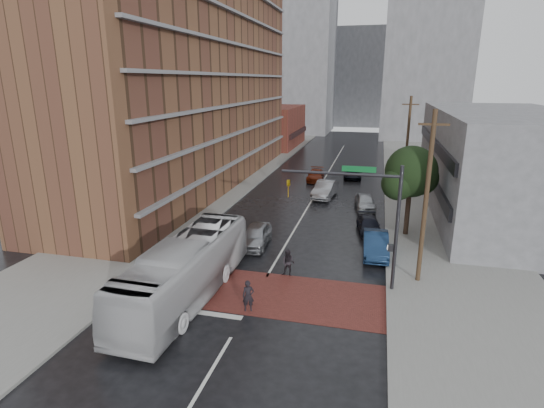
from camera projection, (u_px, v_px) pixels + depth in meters
The scene contains 24 objects.
ground at pixel (255, 296), 23.33m from camera, with size 160.00×160.00×0.00m, color black.
crosswalk at pixel (258, 292), 23.79m from camera, with size 14.00×5.00×0.02m, color maroon.
sidewalk_west at pixel (220, 182), 49.26m from camera, with size 9.00×90.00×0.15m, color gray.
sidewalk_east at pixel (429, 194), 43.89m from camera, with size 9.00×90.00×0.15m, color gray.
apartment_block at pixel (191, 55), 45.01m from camera, with size 10.00×44.00×28.00m, color brown.
storefront_west at pixel (275, 127), 75.42m from camera, with size 8.00×16.00×7.00m, color maroon.
building_east at pixel (501, 163), 36.83m from camera, with size 11.00×26.00×9.00m, color gray.
distant_tower_west at pixel (292, 59), 94.72m from camera, with size 18.00×16.00×32.00m, color gray.
distant_tower_east at pixel (428, 45), 82.03m from camera, with size 16.00×14.00×36.00m, color gray.
distant_tower_center at pixel (359, 78), 108.40m from camera, with size 12.00×10.00×24.00m, color gray.
street_tree at pixel (411, 175), 31.21m from camera, with size 4.20×4.10×6.90m.
signal_mast at pixel (371, 209), 22.96m from camera, with size 6.50×0.30×7.20m.
utility_pole_near at pixel (426, 198), 23.55m from camera, with size 1.60×0.26×10.00m.
utility_pole_far at pixel (407, 146), 42.17m from camera, with size 1.60×0.26×10.00m.
transit_bus at pixel (186, 270), 22.75m from camera, with size 2.80×11.97×3.34m, color silver.
pedestrian_a at pixel (248, 296), 21.68m from camera, with size 0.61×0.40×1.66m, color black.
pedestrian_b at pixel (288, 263), 25.60m from camera, with size 0.82×0.64×1.68m, color black.
car_travel_a at pixel (256, 236), 30.29m from camera, with size 1.80×4.47×1.52m, color #9DA0A5.
car_travel_b at pixel (325, 189), 42.86m from camera, with size 1.78×5.09×1.68m, color #9FA1A6.
car_travel_c at pixel (315, 175), 50.12m from camera, with size 1.83×4.50×1.31m, color maroon.
suv_travel at pixel (353, 173), 51.36m from camera, with size 2.06×4.47×1.24m, color black.
car_parked_near at pixel (376, 244), 28.71m from camera, with size 1.63×4.67×1.54m, color #162C4E.
car_parked_mid at pixel (369, 225), 32.98m from camera, with size 1.67×4.10×1.19m, color black.
car_parked_far at pixel (365, 202), 38.84m from camera, with size 1.70×4.23×1.44m, color #A3A7AB.
Camera 1 is at (6.00, -20.10, 11.44)m, focal length 28.00 mm.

